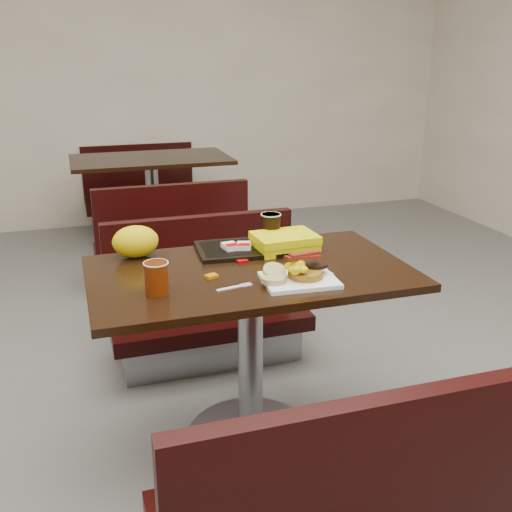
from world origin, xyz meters
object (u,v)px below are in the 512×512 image
object	(u,v)px
bench_near_s	(321,474)
bench_near_n	(209,296)
fork	(229,288)
paper_bag	(135,241)
table_near	(250,358)
hashbrown_sleeve_left	(230,246)
coffee_cup_near	(157,278)
tray	(242,249)
table_far	(153,205)
clamshell	(285,242)
knife	(319,268)
bench_far_s	(169,231)
hashbrown_sleeve_right	(244,246)
platter	(299,280)
bench_far_n	(142,188)
coffee_cup_far	(271,227)
pancake_stack	(306,273)

from	to	relation	value
bench_near_s	bench_near_n	bearing A→B (deg)	90.00
fork	paper_bag	xyz separation A→B (m)	(-0.27, 0.44, 0.06)
table_near	hashbrown_sleeve_left	distance (m)	0.46
paper_bag	coffee_cup_near	bearing A→B (deg)	-87.02
tray	table_far	bearing A→B (deg)	95.02
table_near	bench_near_s	distance (m)	0.70
coffee_cup_near	clamshell	size ratio (longest dim) A/B	0.44
tray	knife	bearing A→B (deg)	-47.93
clamshell	bench_near_s	bearing A→B (deg)	-105.87
bench_far_s	hashbrown_sleeve_right	distance (m)	1.75
table_near	paper_bag	size ratio (longest dim) A/B	6.53
bench_near_s	platter	bearing A→B (deg)	76.09
bench_near_n	tray	world-z (taller)	tray
bench_far_n	knife	size ratio (longest dim) A/B	6.18
hashbrown_sleeve_right	hashbrown_sleeve_left	bearing A→B (deg)	-175.08
paper_bag	table_far	bearing A→B (deg)	80.47
hashbrown_sleeve_right	tray	bearing A→B (deg)	122.30
bench_far_s	paper_bag	world-z (taller)	paper_bag
table_far	coffee_cup_near	world-z (taller)	coffee_cup_near
bench_near_s	bench_far_s	size ratio (longest dim) A/B	1.00
table_far	clamshell	bearing A→B (deg)	-85.14
clamshell	hashbrown_sleeve_right	bearing A→B (deg)	168.96
hashbrown_sleeve_left	bench_far_s	bearing A→B (deg)	82.49
table_near	bench_far_n	world-z (taller)	table_near
fork	clamshell	bearing A→B (deg)	35.15
table_far	paper_bag	world-z (taller)	paper_bag
tray	clamshell	size ratio (longest dim) A/B	1.44
coffee_cup_near	clamshell	distance (m)	0.65
platter	tray	xyz separation A→B (m)	(-0.10, 0.40, 0.00)
table_near	coffee_cup_far	world-z (taller)	coffee_cup_far
bench_far_n	clamshell	xyz separation A→B (m)	(0.21, -3.12, 0.42)
bench_far_s	clamshell	xyz separation A→B (m)	(0.21, -1.72, 0.42)
bench_near_n	pancake_stack	size ratio (longest dim) A/B	7.92
knife	tray	xyz separation A→B (m)	(-0.22, 0.29, 0.01)
bench_far_n	platter	world-z (taller)	platter
tray	coffee_cup_far	size ratio (longest dim) A/B	3.28
table_near	coffee_cup_near	size ratio (longest dim) A/B	10.78
table_near	clamshell	size ratio (longest dim) A/B	4.76
clamshell	tray	bearing A→B (deg)	163.97
bench_near_s	pancake_stack	world-z (taller)	pancake_stack
bench_near_s	knife	bearing A→B (deg)	68.25
bench_near_n	hashbrown_sleeve_left	world-z (taller)	hashbrown_sleeve_left
bench_far_s	hashbrown_sleeve_right	size ratio (longest dim) A/B	13.65
bench_far_n	hashbrown_sleeve_right	distance (m)	3.12
tray	hashbrown_sleeve_left	bearing A→B (deg)	-167.68
clamshell	bench_far_n	bearing A→B (deg)	91.05
hashbrown_sleeve_right	paper_bag	bearing A→B (deg)	-175.59
bench_near_n	platter	size ratio (longest dim) A/B	3.87
bench_near_n	table_far	size ratio (longest dim) A/B	0.83
pancake_stack	tray	size ratio (longest dim) A/B	0.35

